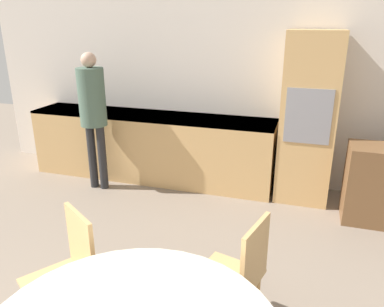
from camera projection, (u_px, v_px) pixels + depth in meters
wall_back at (237, 83)px, 4.75m from camera, size 7.09×0.05×2.60m
kitchen_counter at (151, 146)px, 5.02m from camera, size 3.26×0.60×0.89m
oven_unit at (308, 119)px, 4.30m from camera, size 0.60×0.59×1.96m
chair_far_left at (69, 269)px, 2.47m from camera, size 0.55×0.55×0.88m
chair_far_right at (240, 273)px, 2.44m from camera, size 0.49×0.49×0.88m
person_standing at (93, 107)px, 4.52m from camera, size 0.32×0.32×1.70m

